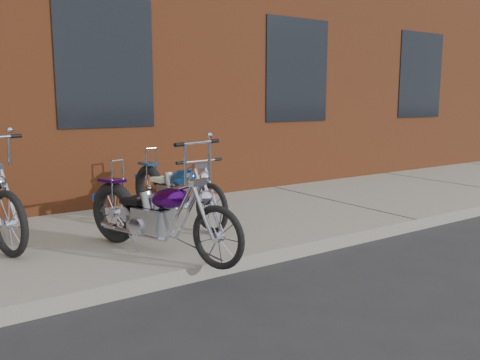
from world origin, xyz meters
TOP-DOWN VIEW (x-y plane):
  - ground at (0.00, 0.00)m, footprint 120.00×120.00m
  - sidewalk at (0.00, 1.50)m, footprint 22.00×3.00m
  - chopper_purple at (-0.41, 0.57)m, footprint 0.80×2.02m
  - chopper_blue at (0.38, 1.72)m, footprint 0.50×2.06m

SIDE VIEW (x-z plane):
  - ground at x=0.00m, z-range 0.00..0.00m
  - sidewalk at x=0.00m, z-range 0.00..0.15m
  - chopper_blue at x=0.38m, z-range 0.07..0.97m
  - chopper_purple at x=-0.41m, z-range -0.06..1.12m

